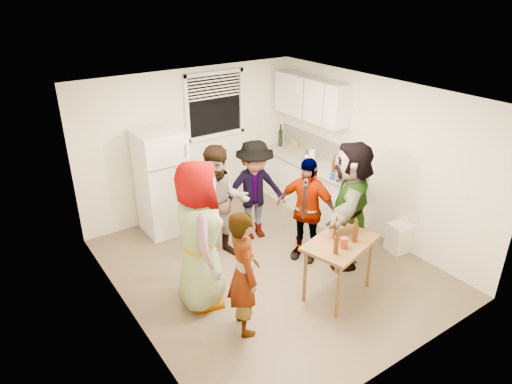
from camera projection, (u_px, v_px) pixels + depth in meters
room at (269, 267)px, 6.60m from camera, size 4.00×4.50×2.50m
window at (215, 105)px, 7.69m from camera, size 1.12×0.10×1.06m
refrigerator at (162, 182)px, 7.25m from camera, size 0.70×0.70×1.70m
counter_lower at (308, 185)px, 8.15m from camera, size 0.60×2.20×0.86m
countertop at (310, 162)px, 7.95m from camera, size 0.64×2.22×0.04m
backsplash at (323, 148)px, 8.01m from camera, size 0.03×2.20×0.36m
upper_cabinets at (311, 98)px, 7.71m from camera, size 0.34×1.60×0.70m
kettle at (307, 161)px, 7.94m from camera, size 0.29×0.27×0.19m
paper_towel at (312, 163)px, 7.88m from camera, size 0.11×0.11×0.23m
wine_bottle at (280, 146)px, 8.65m from camera, size 0.08×0.08×0.32m
beer_bottle_counter at (333, 175)px, 7.37m from camera, size 0.07×0.07×0.26m
blue_cup at (332, 179)px, 7.22m from camera, size 0.08×0.08×0.11m
picture_frame at (295, 144)px, 8.54m from camera, size 0.02×0.17×0.15m
trash_bin at (399, 236)px, 6.91m from camera, size 0.34×0.34×0.44m
serving_table at (336, 293)px, 6.05m from camera, size 1.08×0.86×0.80m
beer_bottle_table at (354, 241)px, 5.71m from camera, size 0.06×0.06×0.24m
red_cup at (344, 247)px, 5.59m from camera, size 0.10×0.10×0.13m
guest_grey at (203, 300)px, 5.92m from camera, size 2.14×1.53×0.62m
guest_stripe at (245, 327)px, 5.47m from camera, size 1.65×1.01×0.37m
guest_back_left at (222, 255)px, 6.88m from camera, size 1.52×1.93×0.66m
guest_back_right at (255, 236)px, 7.39m from camera, size 1.36×1.80×0.60m
guest_black at (304, 256)px, 6.86m from camera, size 1.83×1.54×0.39m
guest_orange at (345, 259)px, 6.78m from camera, size 2.51×2.53×0.55m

